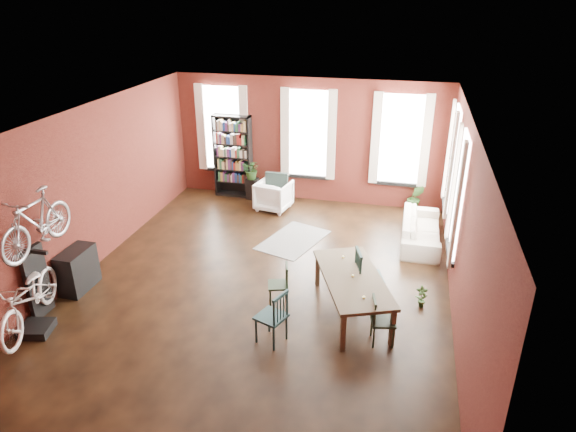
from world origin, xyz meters
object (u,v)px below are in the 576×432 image
(dining_chair_c, at_px, (383,321))
(bike_trainer, at_px, (37,329))
(dining_chair_d, at_px, (369,277))
(dining_chair_a, at_px, (271,316))
(bookshelf, at_px, (233,156))
(dining_chair_b, at_px, (278,285))
(plant_stand, at_px, (253,189))
(console_table, at_px, (78,270))
(dining_table, at_px, (352,295))
(white_armchair, at_px, (274,194))
(bicycle_floor, at_px, (23,272))
(cream_sofa, at_px, (422,225))

(dining_chair_c, height_order, bike_trainer, dining_chair_c)
(dining_chair_d, relative_size, bike_trainer, 2.16)
(dining_chair_c, bearing_deg, dining_chair_a, 90.81)
(dining_chair_d, xyz_separation_m, bookshelf, (-4.04, 4.40, 0.58))
(dining_chair_a, relative_size, dining_chair_b, 1.20)
(dining_chair_a, height_order, plant_stand, dining_chair_a)
(dining_chair_a, relative_size, console_table, 1.16)
(dining_table, xyz_separation_m, white_armchair, (-2.50, 4.10, 0.05))
(dining_chair_d, bearing_deg, plant_stand, 21.33)
(dining_chair_c, bearing_deg, white_armchair, 20.94)
(console_table, relative_size, bicycle_floor, 0.41)
(dining_chair_a, distance_m, dining_chair_c, 1.77)
(dining_chair_d, relative_size, white_armchair, 1.26)
(dining_chair_a, relative_size, dining_chair_c, 1.15)
(dining_chair_a, xyz_separation_m, white_armchair, (-1.35, 5.19, -0.05))
(dining_table, distance_m, console_table, 5.09)
(dining_table, distance_m, bookshelf, 6.14)
(bookshelf, bearing_deg, plant_stand, -13.11)
(dining_table, relative_size, dining_chair_d, 2.02)
(cream_sofa, bearing_deg, dining_chair_d, 161.28)
(white_armchair, bearing_deg, dining_chair_d, 136.99)
(bookshelf, xyz_separation_m, bike_trainer, (-1.18, -6.58, -1.03))
(bike_trainer, relative_size, console_table, 0.60)
(dining_chair_a, distance_m, cream_sofa, 4.77)
(dining_chair_d, relative_size, bicycle_floor, 0.53)
(dining_table, bearing_deg, dining_chair_d, 35.04)
(dining_chair_b, height_order, dining_chair_d, dining_chair_d)
(dining_table, relative_size, dining_chair_a, 2.26)
(dining_chair_b, relative_size, bookshelf, 0.35)
(dining_table, bearing_deg, dining_chair_a, -158.46)
(dining_chair_a, distance_m, bookshelf, 6.47)
(dining_chair_b, xyz_separation_m, bike_trainer, (-3.66, -1.77, -0.32))
(dining_chair_a, distance_m, bicycle_floor, 3.96)
(bookshelf, distance_m, bicycle_floor, 6.65)
(white_armchair, relative_size, console_table, 1.03)
(bookshelf, xyz_separation_m, cream_sofa, (4.95, -1.70, -0.69))
(dining_chair_a, relative_size, bookshelf, 0.42)
(bike_trainer, distance_m, plant_stand, 6.68)
(dining_table, relative_size, dining_chair_b, 2.71)
(bicycle_floor, bearing_deg, dining_chair_a, -4.69)
(cream_sofa, relative_size, bicycle_floor, 1.06)
(plant_stand, bearing_deg, dining_chair_d, -50.81)
(cream_sofa, bearing_deg, console_table, 119.33)
(white_armchair, xyz_separation_m, bike_trainer, (-2.47, -5.89, -0.34))
(dining_chair_a, relative_size, white_armchair, 1.13)
(bookshelf, distance_m, white_armchair, 1.62)
(cream_sofa, bearing_deg, bike_trainer, 128.53)
(console_table, bearing_deg, bookshelf, 76.17)
(dining_chair_c, relative_size, bike_trainer, 1.68)
(dining_table, bearing_deg, white_armchair, 99.24)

